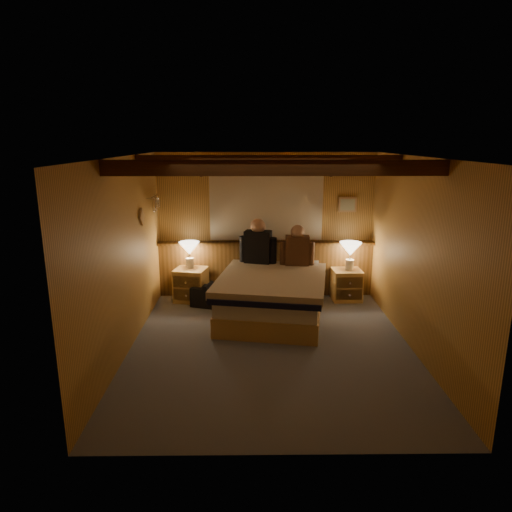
{
  "coord_description": "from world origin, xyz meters",
  "views": [
    {
      "loc": [
        -0.25,
        -5.43,
        2.6
      ],
      "look_at": [
        -0.18,
        0.4,
        1.1
      ],
      "focal_mm": 32.0,
      "sensor_mm": 36.0,
      "label": 1
    }
  ],
  "objects_px": {
    "nightstand_right": "(346,285)",
    "person_right": "(297,248)",
    "person_left": "(258,245)",
    "bed": "(273,295)",
    "nightstand_left": "(191,285)",
    "lamp_left": "(189,250)",
    "lamp_right": "(350,251)",
    "duffel_bag": "(209,296)"
  },
  "relations": [
    {
      "from": "nightstand_right",
      "to": "lamp_right",
      "type": "relative_size",
      "value": 1.1
    },
    {
      "from": "nightstand_right",
      "to": "person_left",
      "type": "distance_m",
      "value": 1.63
    },
    {
      "from": "person_left",
      "to": "nightstand_left",
      "type": "bearing_deg",
      "value": -168.11
    },
    {
      "from": "lamp_left",
      "to": "person_left",
      "type": "bearing_deg",
      "value": -4.86
    },
    {
      "from": "nightstand_left",
      "to": "person_left",
      "type": "distance_m",
      "value": 1.3
    },
    {
      "from": "nightstand_right",
      "to": "person_left",
      "type": "relative_size",
      "value": 0.69
    },
    {
      "from": "nightstand_left",
      "to": "lamp_left",
      "type": "xyz_separation_m",
      "value": [
        -0.01,
        0.06,
        0.58
      ]
    },
    {
      "from": "bed",
      "to": "person_left",
      "type": "height_order",
      "value": "person_left"
    },
    {
      "from": "lamp_left",
      "to": "nightstand_right",
      "type": "bearing_deg",
      "value": -0.93
    },
    {
      "from": "nightstand_right",
      "to": "lamp_left",
      "type": "bearing_deg",
      "value": 176.81
    },
    {
      "from": "bed",
      "to": "duffel_bag",
      "type": "bearing_deg",
      "value": 164.46
    },
    {
      "from": "lamp_left",
      "to": "lamp_right",
      "type": "relative_size",
      "value": 0.94
    },
    {
      "from": "person_right",
      "to": "lamp_right",
      "type": "bearing_deg",
      "value": 16.13
    },
    {
      "from": "nightstand_right",
      "to": "bed",
      "type": "bearing_deg",
      "value": -151.55
    },
    {
      "from": "lamp_right",
      "to": "person_left",
      "type": "height_order",
      "value": "person_left"
    },
    {
      "from": "bed",
      "to": "person_left",
      "type": "xyz_separation_m",
      "value": [
        -0.21,
        0.7,
        0.61
      ]
    },
    {
      "from": "bed",
      "to": "nightstand_right",
      "type": "relative_size",
      "value": 4.23
    },
    {
      "from": "nightstand_left",
      "to": "lamp_left",
      "type": "bearing_deg",
      "value": 114.22
    },
    {
      "from": "person_right",
      "to": "duffel_bag",
      "type": "bearing_deg",
      "value": -173.3
    },
    {
      "from": "person_left",
      "to": "lamp_right",
      "type": "bearing_deg",
      "value": 16.08
    },
    {
      "from": "person_right",
      "to": "person_left",
      "type": "bearing_deg",
      "value": 170.68
    },
    {
      "from": "bed",
      "to": "duffel_bag",
      "type": "xyz_separation_m",
      "value": [
        -1.0,
        0.48,
        -0.18
      ]
    },
    {
      "from": "bed",
      "to": "nightstand_right",
      "type": "height_order",
      "value": "bed"
    },
    {
      "from": "nightstand_left",
      "to": "nightstand_right",
      "type": "height_order",
      "value": "nightstand_left"
    },
    {
      "from": "nightstand_right",
      "to": "person_right",
      "type": "xyz_separation_m",
      "value": [
        -0.85,
        -0.19,
        0.67
      ]
    },
    {
      "from": "nightstand_right",
      "to": "person_right",
      "type": "relative_size",
      "value": 0.77
    },
    {
      "from": "lamp_right",
      "to": "person_right",
      "type": "relative_size",
      "value": 0.7
    },
    {
      "from": "bed",
      "to": "lamp_left",
      "type": "distance_m",
      "value": 1.63
    },
    {
      "from": "bed",
      "to": "person_right",
      "type": "height_order",
      "value": "person_right"
    },
    {
      "from": "nightstand_right",
      "to": "person_right",
      "type": "height_order",
      "value": "person_right"
    },
    {
      "from": "nightstand_right",
      "to": "lamp_left",
      "type": "xyz_separation_m",
      "value": [
        -2.59,
        0.04,
        0.6
      ]
    },
    {
      "from": "nightstand_left",
      "to": "person_right",
      "type": "xyz_separation_m",
      "value": [
        1.72,
        -0.18,
        0.65
      ]
    },
    {
      "from": "lamp_right",
      "to": "nightstand_right",
      "type": "bearing_deg",
      "value": -173.96
    },
    {
      "from": "nightstand_right",
      "to": "duffel_bag",
      "type": "relative_size",
      "value": 0.87
    },
    {
      "from": "bed",
      "to": "duffel_bag",
      "type": "height_order",
      "value": "bed"
    },
    {
      "from": "bed",
      "to": "duffel_bag",
      "type": "distance_m",
      "value": 1.13
    },
    {
      "from": "nightstand_right",
      "to": "duffel_bag",
      "type": "height_order",
      "value": "nightstand_right"
    },
    {
      "from": "lamp_left",
      "to": "person_right",
      "type": "xyz_separation_m",
      "value": [
        1.74,
        -0.24,
        0.07
      ]
    },
    {
      "from": "person_left",
      "to": "duffel_bag",
      "type": "distance_m",
      "value": 1.14
    },
    {
      "from": "duffel_bag",
      "to": "nightstand_left",
      "type": "bearing_deg",
      "value": 158.01
    },
    {
      "from": "bed",
      "to": "lamp_left",
      "type": "relative_size",
      "value": 4.98
    },
    {
      "from": "bed",
      "to": "lamp_right",
      "type": "xyz_separation_m",
      "value": [
        1.3,
        0.75,
        0.49
      ]
    }
  ]
}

